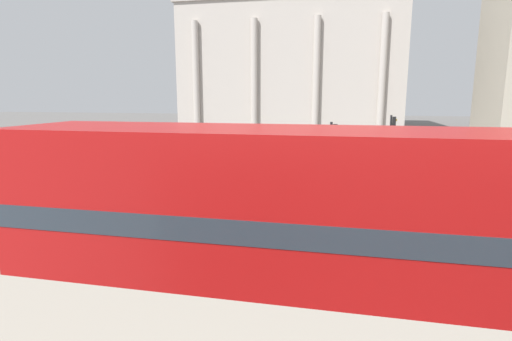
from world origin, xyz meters
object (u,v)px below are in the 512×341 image
(traffic_light_mid, at_px, (332,149))
(car_silver, at_px, (404,149))
(pedestrian_olive, at_px, (372,160))
(traffic_light_far, at_px, (391,135))
(double_decker_bus, at_px, (276,221))
(car_white, at_px, (323,147))
(pedestrian_red, at_px, (407,166))
(plaza_building_left, at_px, (292,67))
(pedestrian_yellow, at_px, (339,174))
(pedestrian_white, at_px, (267,190))
(traffic_light_near, at_px, (499,178))

(traffic_light_mid, xyz_separation_m, car_silver, (5.09, 13.32, -1.63))
(pedestrian_olive, bearing_deg, traffic_light_far, -24.48)
(double_decker_bus, xyz_separation_m, car_white, (-0.29, 24.80, -1.60))
(car_white, bearing_deg, pedestrian_red, 168.68)
(double_decker_bus, height_order, plaza_building_left, plaza_building_left)
(car_silver, height_order, pedestrian_yellow, pedestrian_yellow)
(double_decker_bus, xyz_separation_m, plaza_building_left, (-6.58, 54.79, 6.66))
(car_white, distance_m, pedestrian_yellow, 12.60)
(pedestrian_white, bearing_deg, car_white, -130.15)
(pedestrian_yellow, bearing_deg, pedestrian_olive, 40.32)
(car_silver, distance_m, pedestrian_olive, 7.70)
(double_decker_bus, distance_m, pedestrian_yellow, 12.40)
(traffic_light_far, distance_m, pedestrian_red, 3.68)
(traffic_light_near, height_order, pedestrian_white, traffic_light_near)
(double_decker_bus, distance_m, pedestrian_white, 8.06)
(traffic_light_mid, relative_size, pedestrian_red, 2.13)
(pedestrian_olive, bearing_deg, car_white, 43.05)
(double_decker_bus, height_order, pedestrian_red, double_decker_bus)
(car_silver, bearing_deg, pedestrian_yellow, 86.08)
(double_decker_bus, xyz_separation_m, traffic_light_far, (4.20, 18.47, 0.04))
(traffic_light_far, xyz_separation_m, pedestrian_yellow, (-3.10, -6.19, -1.40))
(traffic_light_mid, bearing_deg, pedestrian_yellow, 74.87)
(car_silver, bearing_deg, traffic_light_near, 106.23)
(traffic_light_far, distance_m, car_silver, 6.38)
(plaza_building_left, distance_m, traffic_light_near, 52.29)
(traffic_light_near, distance_m, pedestrian_red, 10.94)
(double_decker_bus, bearing_deg, pedestrian_olive, 86.45)
(traffic_light_near, xyz_separation_m, traffic_light_far, (-1.22, 14.17, -0.17))
(plaza_building_left, distance_m, traffic_light_far, 38.46)
(traffic_light_mid, bearing_deg, car_white, 94.48)
(traffic_light_mid, xyz_separation_m, pedestrian_white, (-2.43, -3.31, -1.30))
(plaza_building_left, height_order, car_silver, plaza_building_left)
(double_decker_bus, xyz_separation_m, pedestrian_white, (-1.65, 7.78, -1.27))
(pedestrian_olive, bearing_deg, pedestrian_white, 173.05)
(traffic_light_mid, height_order, pedestrian_red, traffic_light_mid)
(car_white, distance_m, pedestrian_olive, 8.25)
(car_white, height_order, pedestrian_red, pedestrian_red)
(double_decker_bus, bearing_deg, pedestrian_red, 79.02)
(pedestrian_olive, bearing_deg, plaza_building_left, 33.70)
(pedestrian_white, bearing_deg, car_silver, -149.92)
(traffic_light_near, height_order, traffic_light_mid, traffic_light_near)
(pedestrian_yellow, bearing_deg, traffic_light_mid, -133.68)
(traffic_light_mid, distance_m, pedestrian_olive, 6.70)
(double_decker_bus, distance_m, traffic_light_far, 18.94)
(traffic_light_near, bearing_deg, pedestrian_olive, 100.45)
(plaza_building_left, xyz_separation_m, car_white, (6.30, -29.99, -8.26))
(car_silver, height_order, car_white, same)
(double_decker_bus, height_order, traffic_light_far, double_decker_bus)
(plaza_building_left, bearing_deg, traffic_light_far, -73.46)
(plaza_building_left, xyz_separation_m, pedestrian_white, (4.94, -47.00, -7.93))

